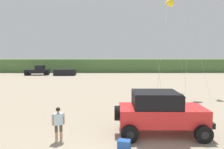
# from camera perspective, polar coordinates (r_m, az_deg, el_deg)

# --- Properties ---
(dune_ridge) EXTENTS (90.00, 7.71, 3.01)m
(dune_ridge) POSITION_cam_1_polar(r_m,az_deg,el_deg) (46.65, -4.78, 2.85)
(dune_ridge) COLOR #4C703D
(dune_ridge) RESTS_ON ground_plane
(jeep) EXTENTS (4.86, 2.42, 2.26)m
(jeep) POSITION_cam_1_polar(r_m,az_deg,el_deg) (10.36, 14.39, -10.81)
(jeep) COLOR red
(jeep) RESTS_ON ground_plane
(person_watching) EXTENTS (0.60, 0.40, 1.67)m
(person_watching) POSITION_cam_1_polar(r_m,az_deg,el_deg) (9.70, -15.94, -13.68)
(person_watching) COLOR tan
(person_watching) RESTS_ON ground_plane
(cooler_box) EXTENTS (0.63, 0.49, 0.38)m
(cooler_box) POSITION_cam_1_polar(r_m,az_deg,el_deg) (8.97, 3.67, -20.33)
(cooler_box) COLOR #23519E
(cooler_box) RESTS_ON ground_plane
(distant_pickup) EXTENTS (4.78, 2.82, 1.98)m
(distant_pickup) POSITION_cam_1_polar(r_m,az_deg,el_deg) (40.86, -21.49, 1.18)
(distant_pickup) COLOR black
(distant_pickup) RESTS_ON ground_plane
(distant_sedan) EXTENTS (4.24, 1.80, 1.20)m
(distant_sedan) POSITION_cam_1_polar(r_m,az_deg,el_deg) (38.47, -14.06, 0.63)
(distant_sedan) COLOR black
(distant_sedan) RESTS_ON ground_plane
(kite_pink_ribbon) EXTENTS (2.41, 3.60, 11.07)m
(kite_pink_ribbon) POSITION_cam_1_polar(r_m,az_deg,el_deg) (25.19, 16.50, 20.10)
(kite_pink_ribbon) COLOR yellow
(kite_pink_ribbon) RESTS_ON ground_plane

